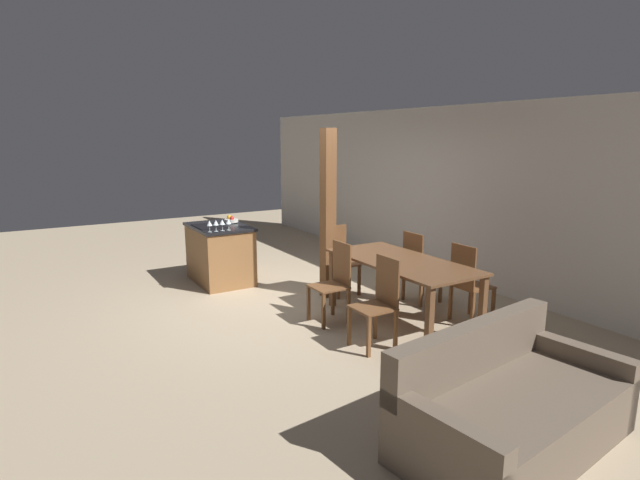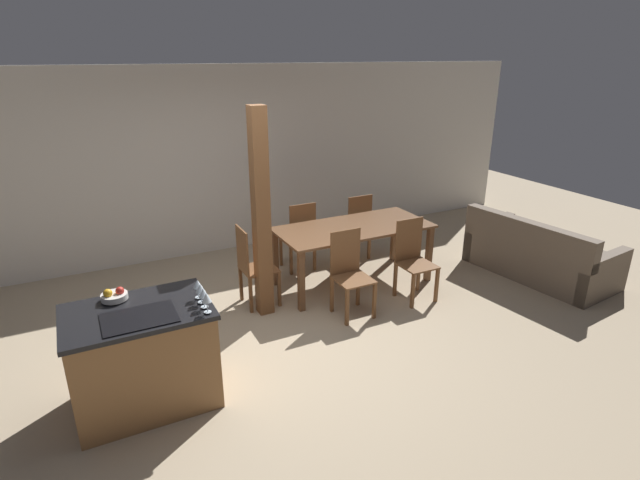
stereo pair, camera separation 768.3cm
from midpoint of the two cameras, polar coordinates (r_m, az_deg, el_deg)
name	(u,v)px [view 2 (the right image)]	position (r m, az deg, el deg)	size (l,w,h in m)	color
ground_plane	(278,339)	(4.90, -49.32, -18.68)	(16.00, 16.00, 0.00)	tan
wall_back	(200,163)	(6.88, -44.39, 4.82)	(11.20, 0.08, 2.70)	silver
kitchen_island	(143,357)	(5.17, -67.05, -16.87)	(1.16, 0.79, 0.90)	olive
fruit_bowl	(114,296)	(5.25, -68.27, -10.80)	(0.22, 0.22, 0.11)	silver
wine_glass_near	(207,298)	(4.42, -67.10, -12.80)	(0.08, 0.08, 0.16)	silver
wine_glass_middle	(203,293)	(4.48, -66.37, -12.23)	(0.08, 0.08, 0.16)	silver
wine_glass_far	(200,289)	(4.54, -65.66, -11.67)	(0.08, 0.08, 0.16)	silver
wine_glass_end	(198,284)	(4.61, -64.97, -11.13)	(0.08, 0.08, 0.16)	silver
dining_table	(353,234)	(4.90, -32.88, -5.14)	(1.97, 0.92, 0.78)	brown
dining_chair_near_left	(350,272)	(4.46, -38.79, -11.45)	(0.40, 0.40, 0.98)	brown
dining_chair_near_right	(413,258)	(4.32, -27.24, -9.92)	(0.40, 0.40, 0.98)	brown
dining_chair_far_left	(300,235)	(5.66, -36.45, -4.65)	(0.40, 0.40, 0.98)	brown
dining_chair_far_right	(356,226)	(5.55, -27.54, -3.28)	(0.40, 0.40, 0.98)	brown
dining_chair_head_end	(252,265)	(5.33, -47.19, -8.84)	(0.40, 0.40, 0.98)	brown
couch	(538,256)	(4.52, -1.73, -9.37)	(1.14, 1.94, 0.83)	brown
timber_post	(261,216)	(4.90, -49.45, -3.01)	(0.17, 0.17, 2.35)	brown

